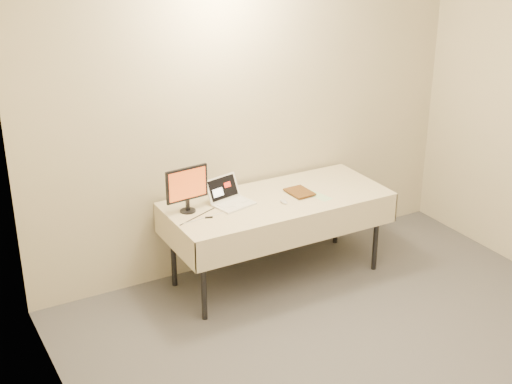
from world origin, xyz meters
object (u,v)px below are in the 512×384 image
book (291,182)px  monitor (187,186)px  laptop (229,198)px  table (277,205)px

book → monitor: bearing=169.6°
monitor → book: bearing=-13.8°
laptop → monitor: bearing=164.1°
monitor → table: bearing=-14.3°
table → monitor: 0.81m
book → table: bearing=172.7°
table → book: 0.22m
table → monitor: (-0.75, 0.12, 0.28)m
table → book: (0.12, -0.01, 0.18)m
table → laptop: 0.42m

